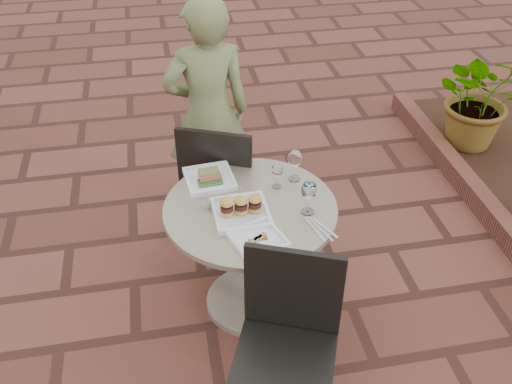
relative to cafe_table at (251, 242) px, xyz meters
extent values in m
plane|color=brown|center=(0.16, 0.29, -0.48)|extent=(60.00, 60.00, 0.00)
cylinder|color=gray|center=(0.00, 0.00, -0.46)|extent=(0.52, 0.52, 0.04)
cylinder|color=gray|center=(0.00, 0.00, -0.13)|extent=(0.08, 0.08, 0.70)
cylinder|color=tan|center=(0.00, 0.00, 0.23)|extent=(0.90, 0.90, 0.03)
cube|color=black|center=(-0.05, 0.62, -0.03)|extent=(0.58, 0.58, 0.03)
cube|color=black|center=(-0.13, 0.44, 0.22)|extent=(0.42, 0.20, 0.46)
cylinder|color=black|center=(0.20, 0.72, -0.26)|extent=(0.02, 0.02, 0.44)
cylinder|color=black|center=(-0.15, 0.87, -0.26)|extent=(0.02, 0.02, 0.44)
cylinder|color=black|center=(0.05, 0.37, -0.26)|extent=(0.02, 0.02, 0.44)
cylinder|color=black|center=(-0.30, 0.52, -0.26)|extent=(0.02, 0.02, 0.44)
cube|color=black|center=(0.01, -0.76, -0.03)|extent=(0.57, 0.57, 0.03)
cube|color=black|center=(0.09, -0.57, 0.22)|extent=(0.42, 0.20, 0.46)
cylinder|color=black|center=(-0.09, -0.51, -0.26)|extent=(0.02, 0.02, 0.44)
cylinder|color=black|center=(0.26, -0.66, -0.26)|extent=(0.02, 0.02, 0.44)
imported|color=#5C6437|center=(-0.11, 0.93, 0.28)|extent=(0.59, 0.42, 1.54)
cube|color=white|center=(-0.18, 0.26, 0.25)|extent=(0.28, 0.28, 0.01)
cube|color=#BF5A43|center=(-0.18, 0.26, 0.29)|extent=(0.12, 0.08, 0.04)
cube|color=#585F2B|center=(-0.18, 0.26, 0.31)|extent=(0.11, 0.08, 0.01)
cube|color=white|center=(-0.06, -0.06, 0.25)|extent=(0.28, 0.28, 0.01)
cube|color=white|center=(-0.01, -0.27, 0.25)|extent=(0.30, 0.30, 0.01)
ellipsoid|color=#E55E7C|center=(-0.05, -0.33, 0.27)|extent=(0.04, 0.03, 0.02)
cylinder|color=white|center=(0.28, -0.10, 0.25)|extent=(0.07, 0.07, 0.00)
cylinder|color=white|center=(0.28, -0.10, 0.29)|extent=(0.01, 0.01, 0.08)
ellipsoid|color=white|center=(0.28, -0.10, 0.38)|extent=(0.08, 0.08, 0.10)
cylinder|color=white|center=(0.28, -0.10, 0.38)|extent=(0.06, 0.06, 0.04)
cylinder|color=white|center=(0.17, 0.14, 0.25)|extent=(0.05, 0.05, 0.00)
cylinder|color=white|center=(0.17, 0.14, 0.28)|extent=(0.01, 0.01, 0.06)
ellipsoid|color=white|center=(0.17, 0.14, 0.35)|extent=(0.06, 0.06, 0.08)
cylinder|color=white|center=(0.28, 0.20, 0.25)|extent=(0.07, 0.07, 0.00)
cylinder|color=white|center=(0.28, 0.20, 0.29)|extent=(0.01, 0.01, 0.08)
ellipsoid|color=white|center=(0.28, 0.20, 0.38)|extent=(0.08, 0.08, 0.10)
cylinder|color=silver|center=(-0.23, 0.03, 0.27)|extent=(0.05, 0.05, 0.04)
cube|color=brown|center=(1.76, 0.59, -0.41)|extent=(0.12, 3.00, 0.15)
imported|color=#33662D|center=(2.07, 1.32, -0.02)|extent=(0.87, 0.80, 0.82)
camera|label=1|loc=(-0.40, -2.25, 2.08)|focal=40.00mm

